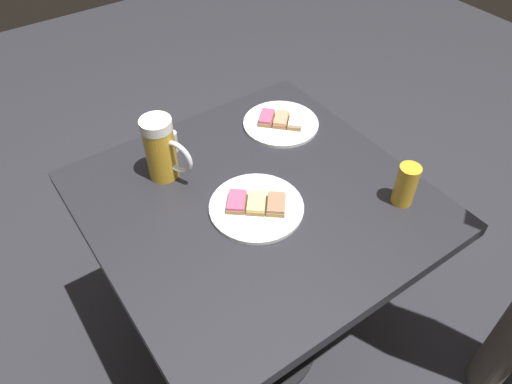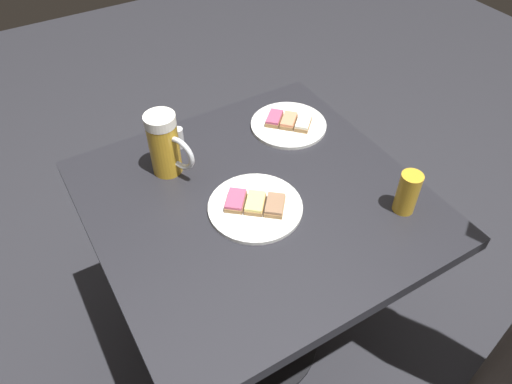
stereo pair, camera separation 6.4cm
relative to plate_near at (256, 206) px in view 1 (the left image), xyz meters
name	(u,v)px [view 1 (the left image)]	position (x,y,z in m)	size (l,w,h in m)	color
ground_plane	(256,339)	(0.03, -0.02, -0.74)	(6.00, 6.00, 0.00)	#28282D
cafe_table	(256,234)	(0.03, -0.02, -0.15)	(0.80, 0.81, 0.73)	black
plate_near	(256,206)	(0.00, 0.00, 0.00)	(0.24, 0.24, 0.03)	white
plate_far	(281,122)	(0.24, -0.26, 0.00)	(0.23, 0.23, 0.03)	white
beer_mug	(162,149)	(0.24, 0.13, 0.08)	(0.13, 0.09, 0.18)	gold
beer_glass_small	(406,185)	(-0.19, -0.32, 0.05)	(0.05, 0.05, 0.11)	gold
salt_shaker	(173,142)	(0.32, 0.06, 0.02)	(0.03, 0.03, 0.06)	silver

